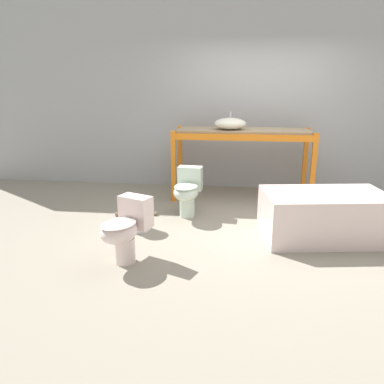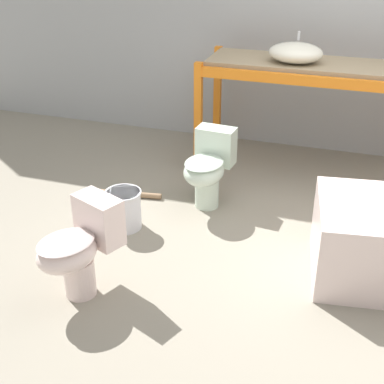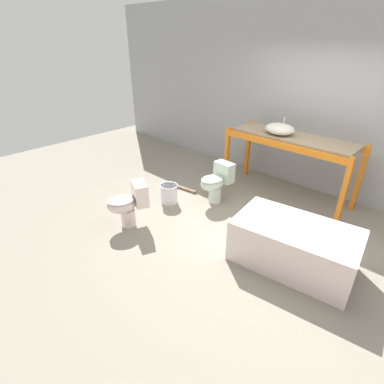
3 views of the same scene
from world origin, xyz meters
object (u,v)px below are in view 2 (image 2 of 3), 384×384
(bucket_white, at_px, (124,209))
(toilet_near, at_px, (79,247))
(toilet_far, at_px, (208,167))
(sink_basin, at_px, (296,53))

(bucket_white, bearing_deg, toilet_near, -84.42)
(toilet_far, height_order, bucket_white, toilet_far)
(toilet_near, bearing_deg, bucket_white, 118.55)
(toilet_near, distance_m, bucket_white, 0.89)
(toilet_near, relative_size, toilet_far, 1.00)
(sink_basin, relative_size, toilet_far, 0.74)
(sink_basin, height_order, toilet_far, sink_basin)
(toilet_far, bearing_deg, bucket_white, -128.15)
(sink_basin, relative_size, toilet_near, 0.74)
(sink_basin, distance_m, bucket_white, 2.10)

